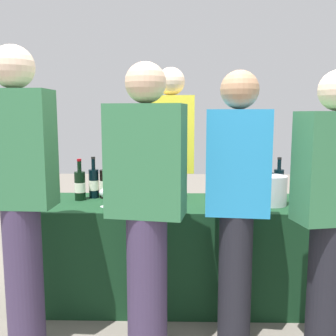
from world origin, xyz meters
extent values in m
plane|color=slate|center=(0.00, 0.00, 0.00)|extent=(12.00, 12.00, 0.00)
cube|color=#14381E|center=(0.00, 0.00, 0.37)|extent=(2.12, 0.65, 0.74)
cylinder|color=black|center=(-0.65, 0.06, 0.84)|extent=(0.08, 0.08, 0.21)
cylinder|color=black|center=(-0.65, 0.06, 0.99)|extent=(0.03, 0.03, 0.08)
cylinder|color=maroon|center=(-0.65, 0.06, 1.03)|extent=(0.03, 0.03, 0.02)
cylinder|color=silver|center=(-0.65, 0.06, 0.83)|extent=(0.08, 0.08, 0.07)
cylinder|color=black|center=(-0.57, 0.14, 0.84)|extent=(0.07, 0.07, 0.22)
cylinder|color=black|center=(-0.57, 0.14, 0.99)|extent=(0.03, 0.03, 0.08)
cylinder|color=black|center=(-0.57, 0.14, 1.04)|extent=(0.03, 0.03, 0.02)
cylinder|color=silver|center=(-0.57, 0.14, 0.83)|extent=(0.08, 0.08, 0.08)
cylinder|color=black|center=(-0.48, 0.14, 0.84)|extent=(0.08, 0.08, 0.21)
cylinder|color=black|center=(-0.48, 0.14, 0.99)|extent=(0.03, 0.03, 0.08)
cylinder|color=gold|center=(-0.48, 0.14, 1.04)|extent=(0.03, 0.03, 0.02)
cylinder|color=silver|center=(-0.48, 0.14, 0.83)|extent=(0.08, 0.08, 0.08)
cylinder|color=black|center=(0.06, 0.13, 0.85)|extent=(0.08, 0.08, 0.24)
cylinder|color=black|center=(0.06, 0.13, 1.01)|extent=(0.03, 0.03, 0.08)
cylinder|color=maroon|center=(0.06, 0.13, 1.06)|extent=(0.03, 0.03, 0.02)
cylinder|color=silver|center=(0.06, 0.13, 0.84)|extent=(0.08, 0.08, 0.08)
cylinder|color=black|center=(0.47, 0.10, 0.85)|extent=(0.07, 0.07, 0.22)
cylinder|color=black|center=(0.47, 0.10, 1.00)|extent=(0.03, 0.03, 0.07)
cylinder|color=maroon|center=(0.47, 0.10, 1.04)|extent=(0.03, 0.03, 0.02)
cylinder|color=silver|center=(0.47, 0.10, 0.84)|extent=(0.07, 0.07, 0.08)
cylinder|color=black|center=(0.73, 0.06, 0.84)|extent=(0.07, 0.07, 0.21)
cylinder|color=black|center=(0.73, 0.06, 0.98)|extent=(0.03, 0.03, 0.07)
cylinder|color=black|center=(0.73, 0.06, 1.02)|extent=(0.03, 0.03, 0.02)
cylinder|color=silver|center=(0.73, 0.06, 0.83)|extent=(0.07, 0.07, 0.07)
cylinder|color=black|center=(0.82, 0.13, 0.85)|extent=(0.07, 0.07, 0.22)
cylinder|color=black|center=(0.82, 0.13, 1.00)|extent=(0.03, 0.03, 0.08)
cylinder|color=black|center=(0.82, 0.13, 1.04)|extent=(0.03, 0.03, 0.02)
cylinder|color=silver|center=(0.82, 0.13, 0.84)|extent=(0.07, 0.07, 0.08)
cylinder|color=silver|center=(-0.43, -0.15, 0.74)|extent=(0.06, 0.06, 0.00)
cylinder|color=silver|center=(-0.43, -0.15, 0.77)|extent=(0.01, 0.01, 0.07)
sphere|color=silver|center=(-0.43, -0.15, 0.84)|extent=(0.06, 0.06, 0.06)
sphere|color=#590C19|center=(-0.43, -0.15, 0.82)|extent=(0.03, 0.03, 0.03)
cylinder|color=silver|center=(-0.20, -0.17, 0.74)|extent=(0.06, 0.06, 0.00)
cylinder|color=silver|center=(-0.20, -0.17, 0.77)|extent=(0.01, 0.01, 0.06)
sphere|color=silver|center=(-0.20, -0.17, 0.83)|extent=(0.07, 0.07, 0.07)
sphere|color=#590C19|center=(-0.20, -0.17, 0.82)|extent=(0.04, 0.04, 0.04)
cylinder|color=silver|center=(-0.10, -0.11, 0.74)|extent=(0.07, 0.07, 0.00)
cylinder|color=silver|center=(-0.10, -0.11, 0.78)|extent=(0.01, 0.01, 0.07)
sphere|color=silver|center=(-0.10, -0.11, 0.84)|extent=(0.07, 0.07, 0.07)
cylinder|color=silver|center=(0.44, -0.12, 0.74)|extent=(0.07, 0.07, 0.00)
cylinder|color=silver|center=(0.44, -0.12, 0.77)|extent=(0.01, 0.01, 0.07)
sphere|color=silver|center=(0.44, -0.12, 0.84)|extent=(0.07, 0.07, 0.07)
sphere|color=#590C19|center=(0.44, -0.12, 0.83)|extent=(0.04, 0.04, 0.04)
cylinder|color=silver|center=(0.53, -0.05, 0.74)|extent=(0.06, 0.06, 0.00)
cylinder|color=silver|center=(0.53, -0.05, 0.78)|extent=(0.01, 0.01, 0.08)
sphere|color=silver|center=(0.53, -0.05, 0.85)|extent=(0.07, 0.07, 0.07)
sphere|color=#590C19|center=(0.53, -0.05, 0.84)|extent=(0.04, 0.04, 0.04)
cylinder|color=silver|center=(0.78, -0.05, 0.74)|extent=(0.06, 0.06, 0.00)
cylinder|color=silver|center=(0.78, -0.05, 0.78)|extent=(0.01, 0.01, 0.08)
sphere|color=silver|center=(0.78, -0.05, 0.85)|extent=(0.07, 0.07, 0.07)
cylinder|color=silver|center=(0.72, -0.05, 0.84)|extent=(0.22, 0.22, 0.21)
cylinder|color=black|center=(0.01, 0.59, 0.43)|extent=(0.21, 0.21, 0.87)
cube|color=yellow|center=(0.01, 0.59, 1.19)|extent=(0.39, 0.22, 0.65)
sphere|color=beige|center=(0.01, 0.59, 1.64)|extent=(0.24, 0.24, 0.24)
cylinder|color=#3F3351|center=(-0.81, -0.64, 0.43)|extent=(0.21, 0.21, 0.86)
cube|color=#337247|center=(-0.81, -0.64, 1.18)|extent=(0.39, 0.23, 0.64)
sphere|color=beige|center=(-0.81, -0.64, 1.62)|extent=(0.23, 0.23, 0.23)
cylinder|color=#3F3351|center=(-0.10, -0.64, 0.41)|extent=(0.23, 0.23, 0.81)
cube|color=#337247|center=(-0.10, -0.64, 1.12)|extent=(0.45, 0.30, 0.61)
sphere|color=#D8AD8C|center=(-0.10, -0.64, 1.53)|extent=(0.22, 0.22, 0.22)
cylinder|color=black|center=(0.41, -0.54, 0.40)|extent=(0.20, 0.20, 0.80)
cube|color=#268CCC|center=(0.41, -0.54, 1.09)|extent=(0.37, 0.23, 0.60)
sphere|color=tan|center=(0.41, -0.54, 1.50)|extent=(0.22, 0.22, 0.22)
cylinder|color=black|center=(0.90, -0.67, 0.39)|extent=(0.21, 0.21, 0.79)
cube|color=#337247|center=(0.90, -0.67, 1.09)|extent=(0.42, 0.29, 0.59)
camera|label=1|loc=(0.06, -2.71, 1.37)|focal=41.12mm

